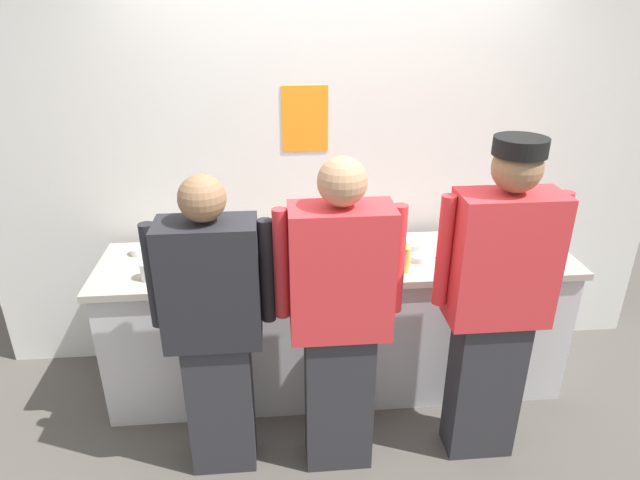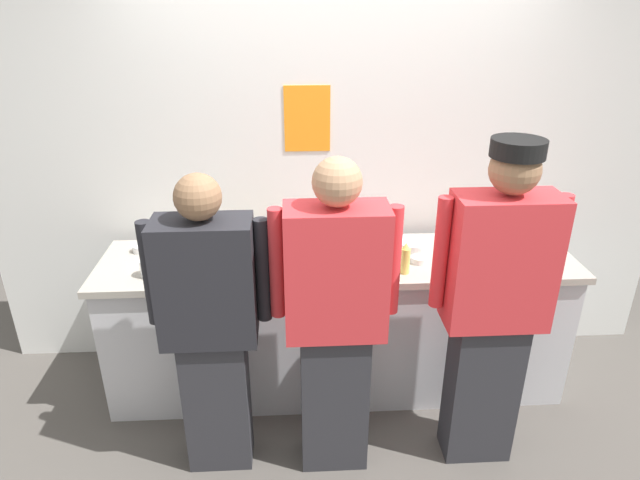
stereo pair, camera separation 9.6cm
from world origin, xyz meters
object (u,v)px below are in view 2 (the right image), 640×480
Objects in this scene: chef_far_right at (494,303)px; ramekin_orange_sauce at (274,266)px; chef_near_left at (210,325)px; ramekin_green_sauce at (419,259)px; mixing_bowl_steel at (515,243)px; ramekin_red_sauce at (141,248)px; squeeze_bottle_primary at (228,261)px; chefs_knife at (456,259)px; squeeze_bottle_spare at (245,234)px; plate_stack_front at (207,263)px; squeeze_bottle_secondary at (405,259)px; sheet_tray at (351,256)px; plate_stack_rear at (414,244)px; chef_center at (335,317)px; deli_cup at (149,268)px.

chef_far_right is 17.54× the size of ramekin_orange_sauce.
chef_near_left reaches higher than ramekin_green_sauce.
ramekin_green_sauce is (-0.60, -0.11, -0.04)m from mixing_bowl_steel.
ramekin_red_sauce is 1.65m from ramekin_green_sauce.
squeeze_bottle_primary reaches higher than chefs_knife.
ramekin_orange_sauce is (0.18, -0.30, -0.06)m from squeeze_bottle_spare.
ramekin_green_sauce is at bearing -8.25° from ramekin_red_sauce.
plate_stack_front reaches higher than ramekin_orange_sauce.
sheet_tray is at bearing 143.23° from squeeze_bottle_secondary.
squeeze_bottle_primary is (0.13, -0.10, 0.06)m from plate_stack_front.
plate_stack_rear is 0.27m from chefs_knife.
plate_stack_front is at bearing -176.80° from mixing_bowl_steel.
ramekin_orange_sauce is 1.06m from chefs_knife.
mixing_bowl_steel is 3.68× the size of ramekin_orange_sauce.
ramekin_orange_sauce is (-0.30, 0.52, 0.02)m from chef_center.
chef_far_right is 9.52× the size of squeeze_bottle_secondary.
chef_center is 8.98× the size of squeeze_bottle_primary.
squeeze_bottle_spare is 1.26m from chefs_knife.
sheet_tray is at bearing 39.07° from chef_near_left.
chef_near_left is at bearing -158.03° from chefs_knife.
ramekin_red_sauce is at bearing -177.41° from squeeze_bottle_spare.
squeeze_bottle_spare is 1.79× the size of deli_cup.
chef_near_left is 16.30× the size of deli_cup.
mixing_bowl_steel is at bearing 10.16° from ramekin_green_sauce.
chef_near_left is 0.59m from deli_cup.
plate_stack_rear is (0.54, 0.75, 0.02)m from chef_center.
ramekin_green_sauce is at bearing -93.66° from plate_stack_rear.
chef_far_right is 1.19m from ramekin_orange_sauce.
squeeze_bottle_primary is at bearing -174.59° from chefs_knife.
chef_center is at bearing -35.56° from ramekin_red_sauce.
ramekin_orange_sauce is (0.81, -0.27, -0.00)m from ramekin_red_sauce.
squeeze_bottle_primary is (-0.69, -0.18, 0.08)m from sheet_tray.
ramekin_green_sauce is 0.96× the size of deli_cup.
ramekin_green_sauce reaches higher than chefs_knife.
squeeze_bottle_secondary reaches higher than plate_stack_front.
mixing_bowl_steel reaches higher than plate_stack_rear.
squeeze_bottle_spare is (-0.90, 0.39, -0.00)m from squeeze_bottle_secondary.
plate_stack_front is at bearing 140.63° from chef_center.
ramekin_red_sauce reaches higher than chefs_knife.
plate_stack_rear is at bearing 8.76° from plate_stack_front.
sheet_tray is 0.46m from ramekin_orange_sauce.
squeeze_bottle_spare is (-1.61, 0.16, 0.03)m from mixing_bowl_steel.
chef_center is at bearing -125.88° from plate_stack_rear.
chef_far_right reaches higher than plate_stack_rear.
chefs_knife is at bearing 92.07° from chef_far_right.
chef_far_right is 1.40m from squeeze_bottle_primary.
squeeze_bottle_secondary reaches higher than deli_cup.
squeeze_bottle_primary is 1.31m from chefs_knife.
squeeze_bottle_spare is at bearing 34.75° from deli_cup.
ramekin_orange_sauce is (-0.72, 0.08, -0.06)m from squeeze_bottle_secondary.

